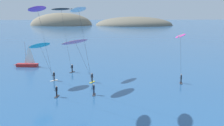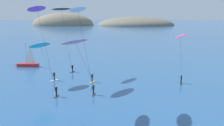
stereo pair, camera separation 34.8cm
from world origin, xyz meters
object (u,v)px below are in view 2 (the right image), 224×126
object	(u,v)px
kitesurfer_cyan	(41,48)
kitesurfer_white	(80,19)
kitesurfer_black	(63,16)
kitesurfer_pink	(76,44)
kitesurfer_purple	(39,19)
kitesurfer_magenta	(181,39)
sailboat_near	(27,64)

from	to	relation	value
kitesurfer_cyan	kitesurfer_white	bearing A→B (deg)	-56.41
kitesurfer_white	kitesurfer_black	xyz separation A→B (m)	(-4.80, 18.58, -0.10)
kitesurfer_pink	kitesurfer_purple	distance (m)	11.00
kitesurfer_purple	kitesurfer_magenta	bearing A→B (deg)	21.83
kitesurfer_purple	kitesurfer_black	bearing A→B (deg)	88.89
kitesurfer_purple	kitesurfer_black	distance (m)	18.82
kitesurfer_magenta	kitesurfer_cyan	world-z (taller)	kitesurfer_magenta
kitesurfer_cyan	kitesurfer_black	size ratio (longest dim) A/B	0.56
kitesurfer_white	kitesurfer_black	bearing A→B (deg)	104.48
kitesurfer_magenta	kitesurfer_white	bearing A→B (deg)	-152.62
kitesurfer_cyan	kitesurfer_purple	size ratio (longest dim) A/B	0.55
kitesurfer_magenta	kitesurfer_white	size ratio (longest dim) A/B	0.68
kitesurfer_cyan	kitesurfer_purple	bearing A→B (deg)	-77.88
kitesurfer_magenta	kitesurfer_purple	bearing A→B (deg)	-158.17
sailboat_near	kitesurfer_purple	bearing A→B (deg)	-70.83
sailboat_near	kitesurfer_magenta	bearing A→B (deg)	-31.61
kitesurfer_magenta	kitesurfer_pink	world-z (taller)	kitesurfer_magenta
kitesurfer_magenta	kitesurfer_purple	size ratio (longest dim) A/B	0.67
kitesurfer_purple	kitesurfer_black	world-z (taller)	kitesurfer_purple
kitesurfer_magenta	kitesurfer_white	distance (m)	17.97
kitesurfer_pink	kitesurfer_purple	bearing A→B (deg)	-112.25
kitesurfer_white	kitesurfer_black	distance (m)	19.19
kitesurfer_cyan	kitesurfer_black	distance (m)	9.27
kitesurfer_black	kitesurfer_cyan	bearing A→B (deg)	-112.58
kitesurfer_cyan	kitesurfer_black	world-z (taller)	kitesurfer_black
kitesurfer_black	kitesurfer_white	bearing A→B (deg)	-75.52
kitesurfer_pink	sailboat_near	bearing A→B (deg)	126.73
sailboat_near	kitesurfer_black	distance (m)	16.81
kitesurfer_magenta	kitesurfer_black	world-z (taller)	kitesurfer_black
kitesurfer_magenta	kitesurfer_black	xyz separation A→B (m)	(-20.44, 10.48, 3.47)
sailboat_near	kitesurfer_magenta	distance (m)	36.22
kitesurfer_pink	kitesurfer_white	xyz separation A→B (m)	(1.37, -9.05, 4.52)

